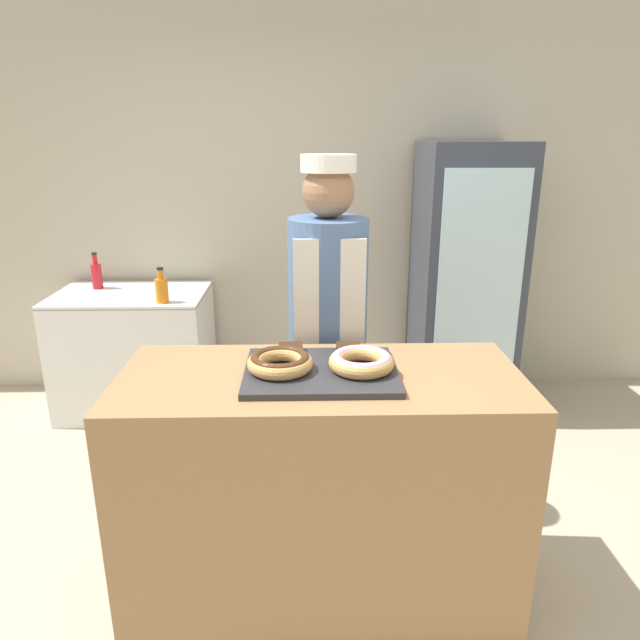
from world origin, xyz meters
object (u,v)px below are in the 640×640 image
at_px(donut_chocolate_glaze, 280,362).
at_px(bottle_orange, 162,289).
at_px(chest_freezer, 136,350).
at_px(bottle_red, 97,275).
at_px(serving_tray, 321,372).
at_px(baker_person, 328,336).
at_px(donut_light_glaze, 361,361).
at_px(brownie_back_right, 349,349).
at_px(brownie_back_left, 291,349).
at_px(beverage_fridge, 464,281).

distance_m(donut_chocolate_glaze, bottle_orange, 1.72).
xyz_separation_m(chest_freezer, bottle_red, (-0.25, 0.12, 0.50)).
bearing_deg(serving_tray, chest_freezer, 125.09).
xyz_separation_m(serving_tray, donut_chocolate_glaze, (-0.15, -0.01, 0.05)).
bearing_deg(bottle_orange, serving_tray, -57.74).
distance_m(serving_tray, baker_person, 0.56).
xyz_separation_m(donut_light_glaze, brownie_back_right, (-0.03, 0.17, -0.02)).
distance_m(brownie_back_right, baker_person, 0.41).
height_order(donut_light_glaze, brownie_back_right, donut_light_glaze).
bearing_deg(brownie_back_left, donut_light_glaze, -33.18).
bearing_deg(brownie_back_left, chest_freezer, 125.04).
bearing_deg(serving_tray, brownie_back_right, 54.47).
xyz_separation_m(bottle_red, bottle_orange, (0.52, -0.36, -0.01)).
distance_m(serving_tray, beverage_fridge, 2.00).
relative_size(serving_tray, chest_freezer, 0.56).
bearing_deg(donut_light_glaze, brownie_back_right, 101.13).
bearing_deg(brownie_back_right, serving_tray, -125.53).
distance_m(serving_tray, donut_light_glaze, 0.16).
relative_size(donut_chocolate_glaze, chest_freezer, 0.24).
xyz_separation_m(serving_tray, brownie_back_left, (-0.11, 0.16, 0.03)).
bearing_deg(brownie_back_left, brownie_back_right, 0.00).
distance_m(baker_person, bottle_red, 2.00).
relative_size(donut_chocolate_glaze, baker_person, 0.14).
relative_size(serving_tray, bottle_red, 2.27).
height_order(donut_chocolate_glaze, donut_light_glaze, same).
relative_size(donut_light_glaze, brownie_back_left, 2.56).
bearing_deg(baker_person, brownie_back_left, -112.36).
bearing_deg(beverage_fridge, baker_person, -129.02).
xyz_separation_m(donut_light_glaze, bottle_red, (-1.62, 1.87, -0.11)).
distance_m(chest_freezer, bottle_orange, 0.61).
distance_m(brownie_back_right, beverage_fridge, 1.81).
xyz_separation_m(brownie_back_right, bottle_orange, (-1.06, 1.34, -0.10)).
xyz_separation_m(brownie_back_left, bottle_orange, (-0.83, 1.34, -0.10)).
relative_size(brownie_back_right, bottle_orange, 0.42).
bearing_deg(bottle_orange, brownie_back_left, -58.15).
bearing_deg(serving_tray, donut_light_glaze, -4.45).
height_order(beverage_fridge, bottle_orange, beverage_fridge).
xyz_separation_m(donut_light_glaze, bottle_orange, (-1.10, 1.51, -0.12)).
height_order(brownie_back_left, beverage_fridge, beverage_fridge).
height_order(brownie_back_left, baker_person, baker_person).
height_order(donut_chocolate_glaze, brownie_back_right, donut_chocolate_glaze).
bearing_deg(donut_light_glaze, beverage_fridge, 63.89).
relative_size(serving_tray, donut_chocolate_glaze, 2.32).
bearing_deg(brownie_back_right, chest_freezer, 130.24).
relative_size(brownie_back_right, baker_person, 0.05).
height_order(bottle_red, bottle_orange, bottle_red).
distance_m(donut_chocolate_glaze, brownie_back_left, 0.18).
xyz_separation_m(brownie_back_left, chest_freezer, (-1.11, 1.58, -0.60)).
bearing_deg(bottle_orange, donut_chocolate_glaze, -62.15).
xyz_separation_m(beverage_fridge, bottle_orange, (-1.95, -0.23, 0.02)).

